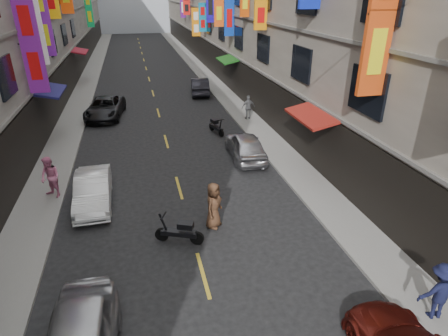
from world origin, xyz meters
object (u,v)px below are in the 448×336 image
car_left_mid (93,190)px  car_left_far (105,108)px  pedestrian_lfar (50,177)px  car_right_mid (246,146)px  car_right_far (200,86)px  pedestrian_crossing (214,205)px  scooter_crossing (180,232)px  pedestrian_rnear (440,291)px  scooter_far_right (216,127)px  pedestrian_rfar (248,107)px

car_left_mid → car_left_far: (-0.05, 12.43, 0.03)m
pedestrian_lfar → car_right_mid: bearing=55.1°
car_right_far → pedestrian_crossing: bearing=88.4°
car_left_far → pedestrian_lfar: bearing=-90.2°
scooter_crossing → pedestrian_rnear: bearing=-105.6°
car_left_mid → pedestrian_lfar: 1.98m
scooter_crossing → car_right_mid: 8.02m
car_left_mid → car_right_mid: bearing=21.3°
car_right_mid → car_right_far: 14.21m
pedestrian_crossing → scooter_far_right: bearing=24.5°
scooter_far_right → pedestrian_rfar: bearing=-158.4°
pedestrian_lfar → pedestrian_crossing: size_ratio=0.99×
pedestrian_rfar → pedestrian_lfar: bearing=32.2°
pedestrian_lfar → pedestrian_rfar: 14.14m
scooter_crossing → pedestrian_rnear: 8.13m
car_left_mid → car_right_far: bearing=64.9°
scooter_far_right → car_left_mid: (-6.88, -7.28, 0.21)m
car_left_far → car_right_far: (7.71, 4.95, 0.01)m
scooter_far_right → car_right_mid: 4.18m
car_right_far → pedestrian_lfar: 19.00m
scooter_crossing → car_left_mid: size_ratio=0.43×
scooter_far_right → pedestrian_rnear: size_ratio=1.03×
car_left_mid → pedestrian_rnear: pedestrian_rnear is taller
pedestrian_rfar → car_left_far: bearing=-22.4°
car_left_mid → scooter_crossing: bearing=-49.2°
scooter_crossing → scooter_far_right: size_ratio=0.96×
car_left_mid → car_right_far: 18.99m
car_left_mid → pedestrian_rnear: (9.49, -8.62, 0.32)m
car_left_mid → pedestrian_rfar: pedestrian_rfar is taller
scooter_crossing → car_left_far: (-3.23, 15.95, 0.24)m
pedestrian_rfar → pedestrian_crossing: bearing=63.0°
scooter_crossing → car_right_mid: bearing=-10.1°
car_right_far → pedestrian_rnear: 26.06m
car_left_far → pedestrian_lfar: 11.69m
car_right_mid → car_right_far: car_right_mid is taller
pedestrian_lfar → pedestrian_rnear: size_ratio=1.06×
pedestrian_crossing → car_left_far: bearing=54.3°
scooter_far_right → pedestrian_crossing: pedestrian_crossing is taller
scooter_far_right → pedestrian_lfar: pedestrian_lfar is taller
car_left_far → pedestrian_rfar: (9.66, -3.14, 0.26)m
car_right_mid → pedestrian_rfar: 6.45m
car_right_mid → pedestrian_rnear: pedestrian_rnear is taller
scooter_far_right → pedestrian_rnear: bearing=84.5°
scooter_far_right → car_left_far: (-6.93, 5.15, 0.24)m
car_left_far → car_right_mid: bearing=-42.4°
scooter_crossing → pedestrian_lfar: bearing=71.6°
scooter_crossing → pedestrian_rfar: size_ratio=1.03×
scooter_far_right → car_right_far: 10.13m
pedestrian_rnear → scooter_crossing: bearing=-31.9°
car_left_far → pedestrian_lfar: (-1.69, -11.56, 0.35)m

